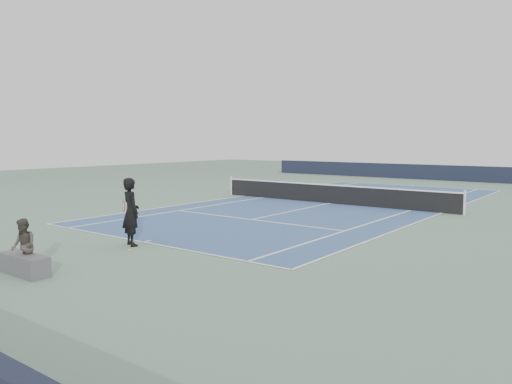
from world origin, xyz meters
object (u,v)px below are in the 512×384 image
Objects in this scene: tennis_ball at (129,250)px; spectator_bench at (24,255)px; tennis_player at (131,212)px; tennis_net at (330,193)px.

tennis_ball is 0.04× the size of spectator_bench.
tennis_ball is (0.58, -0.55, -0.99)m from tennis_player.
tennis_ball is (0.65, -12.93, -0.47)m from tennis_net.
tennis_net reaches higher than tennis_ball.
spectator_bench is at bearing -87.60° from tennis_net.
spectator_bench reaches higher than tennis_ball.
tennis_player is 3.72m from spectator_bench.
tennis_net is 189.98× the size of tennis_ball.
tennis_ball is 3.12m from spectator_bench.
tennis_player reaches higher than spectator_bench.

